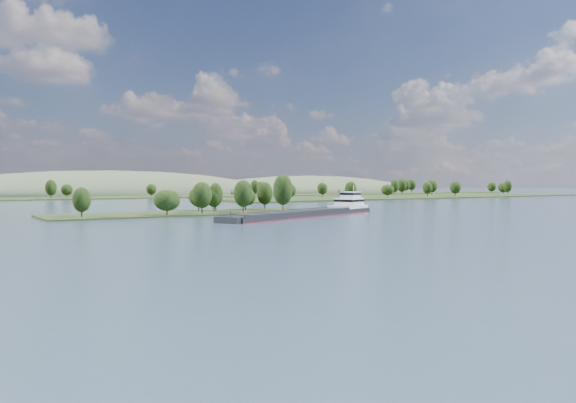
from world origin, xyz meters
TOP-DOWN VIEW (x-y plane):
  - ground at (0.00, 120.00)m, footprint 1800.00×1800.00m
  - tree_island at (8.10, 178.36)m, footprint 100.00×30.80m
  - right_bank at (232.01, 299.57)m, footprint 320.00×90.00m
  - back_shoreline at (8.26, 399.77)m, footprint 900.00×60.00m
  - hill_east at (260.00, 470.00)m, footprint 260.00×140.00m
  - hill_west at (60.00, 500.00)m, footprint 320.00×160.00m
  - cargo_barge at (36.10, 147.93)m, footprint 79.99×40.03m

SIDE VIEW (x-z plane):
  - ground at x=0.00m, z-range 0.00..0.00m
  - hill_east at x=260.00m, z-range -18.00..18.00m
  - hill_west at x=60.00m, z-range -22.00..22.00m
  - back_shoreline at x=8.26m, z-range -6.77..8.19m
  - right_bank at x=232.01m, z-range -6.53..8.68m
  - cargo_barge at x=36.10m, z-range -4.17..6.98m
  - tree_island at x=8.10m, z-range -3.92..11.73m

